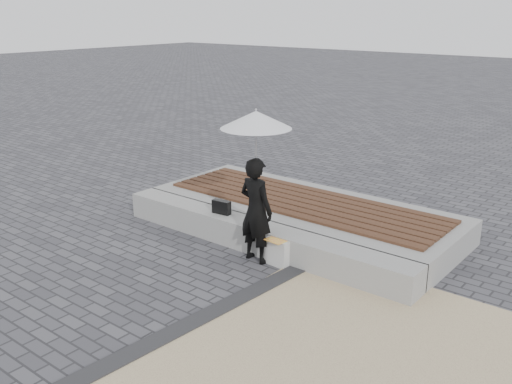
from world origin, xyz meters
TOP-DOWN VIEW (x-y plane):
  - ground at (0.00, 0.00)m, footprint 80.00×80.00m
  - edging_band at (0.75, -0.50)m, footprint 0.61×5.20m
  - seating_ledge at (0.00, 1.60)m, footprint 5.00×0.45m
  - timber_platform at (0.00, 2.80)m, footprint 5.00×2.00m
  - timber_decking at (0.00, 2.80)m, footprint 4.60×1.40m
  - woman at (0.23, 1.30)m, footprint 0.56×0.39m
  - parasol at (0.23, 1.30)m, footprint 0.94×0.94m
  - handbag at (-0.68, 1.59)m, footprint 0.30×0.13m
  - canvas_tote at (0.56, 1.35)m, footprint 0.37×0.18m
  - magazine at (0.56, 1.30)m, footprint 0.29×0.23m

SIDE VIEW (x-z plane):
  - ground at x=0.00m, z-range 0.00..0.00m
  - edging_band at x=0.75m, z-range 0.00..0.04m
  - canvas_tote at x=0.56m, z-range 0.00..0.38m
  - seating_ledge at x=0.00m, z-range 0.00..0.40m
  - timber_platform at x=0.00m, z-range 0.00..0.40m
  - magazine at x=0.56m, z-range 0.38..0.39m
  - timber_decking at x=0.00m, z-range 0.40..0.44m
  - handbag at x=-0.68m, z-range 0.40..0.61m
  - woman at x=0.23m, z-range 0.00..1.48m
  - parasol at x=0.23m, z-range 1.38..2.59m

